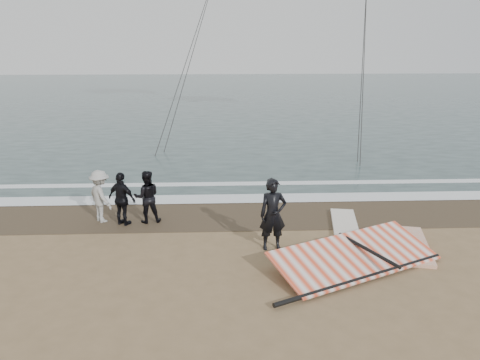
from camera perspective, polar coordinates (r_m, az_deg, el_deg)
The scene contains 10 objects.
ground at distance 11.03m, azimuth 8.61°, elevation -12.56°, with size 120.00×120.00×0.00m, color #8C704C.
sea at distance 42.77m, azimuth 0.35°, elevation 9.96°, with size 120.00×54.00×0.02m, color #233838.
wet_sand at distance 15.04m, azimuth 5.46°, elevation -4.04°, with size 120.00×2.80×0.01m, color #4C3D2B.
foam_near at distance 16.34m, azimuth 4.81°, elevation -2.19°, with size 120.00×0.90×0.01m, color white.
foam_far at distance 17.94m, azimuth 4.16°, elevation -0.38°, with size 120.00×0.45×0.01m, color white.
man_main at distance 12.26m, azimuth 4.03°, elevation -4.22°, with size 0.71×0.46×1.94m, color black.
board_white at distance 13.51m, azimuth 20.53°, elevation -7.49°, with size 0.68×2.42×0.10m, color silver.
board_cream at distance 14.16m, azimuth 12.71°, elevation -5.58°, with size 0.71×2.68×0.11m, color silver.
trio_cluster at distance 14.44m, azimuth -14.30°, elevation -2.04°, with size 2.41×1.30×1.63m.
sail_rig at distance 12.05m, azimuth 13.34°, elevation -9.09°, with size 4.49×3.51×0.52m.
Camera 1 is at (-2.00, -9.38, 5.45)m, focal length 35.00 mm.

